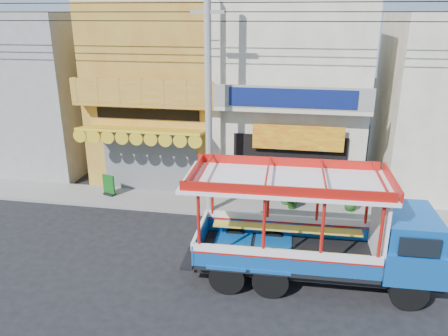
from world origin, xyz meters
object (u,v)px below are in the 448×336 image
(utility_pole, at_px, (212,87))
(potted_plant_a, at_px, (288,191))
(songthaew_truck, at_px, (334,232))
(potted_plant_b, at_px, (292,195))
(green_sign, at_px, (109,187))
(potted_plant_c, at_px, (351,198))

(utility_pole, distance_m, potted_plant_a, 5.39)
(songthaew_truck, relative_size, potted_plant_b, 6.63)
(utility_pole, distance_m, songthaew_truck, 6.81)
(potted_plant_a, distance_m, potted_plant_b, 0.49)
(utility_pole, bearing_deg, green_sign, 170.82)
(utility_pole, xyz_separation_m, green_sign, (-4.75, 0.77, -4.53))
(green_sign, bearing_deg, songthaew_truck, -27.66)
(songthaew_truck, relative_size, potted_plant_a, 6.95)
(songthaew_truck, distance_m, potted_plant_b, 5.12)
(green_sign, xyz_separation_m, potted_plant_a, (7.62, 0.54, 0.15))
(songthaew_truck, relative_size, green_sign, 8.13)
(utility_pole, height_order, green_sign, utility_pole)
(potted_plant_b, bearing_deg, songthaew_truck, 141.76)
(utility_pole, height_order, potted_plant_a, utility_pole)
(green_sign, distance_m, potted_plant_b, 7.79)
(songthaew_truck, bearing_deg, potted_plant_a, 105.64)
(green_sign, relative_size, potted_plant_a, 0.86)
(utility_pole, height_order, potted_plant_b, utility_pole)
(songthaew_truck, distance_m, potted_plant_c, 5.26)
(green_sign, bearing_deg, potted_plant_b, 0.57)
(potted_plant_a, bearing_deg, potted_plant_c, -39.43)
(utility_pole, bearing_deg, potted_plant_b, 15.54)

